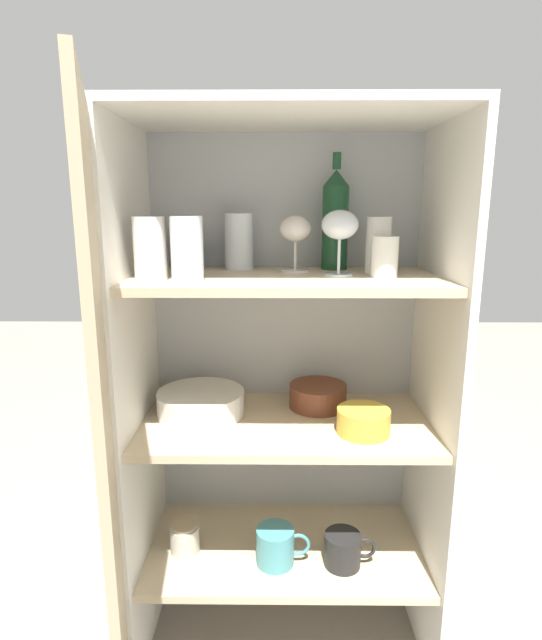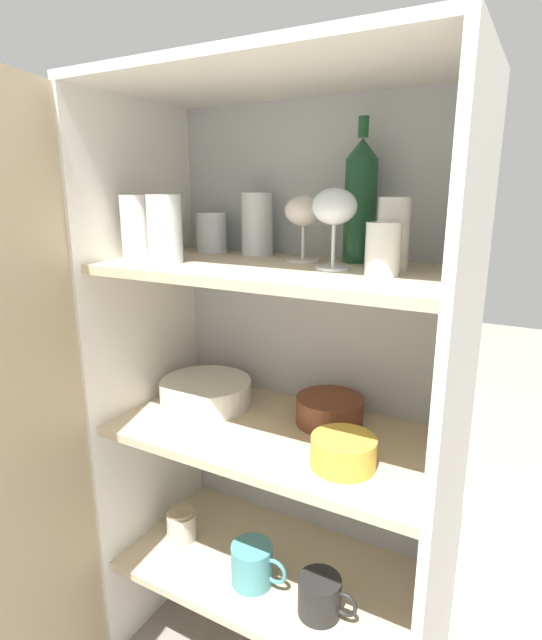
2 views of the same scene
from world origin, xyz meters
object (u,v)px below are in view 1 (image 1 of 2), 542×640
(wine_bottle, at_px, (335,219))
(serving_bowl_small, at_px, (363,420))
(mixing_bowl_large, at_px, (318,395))
(coffee_mug_primary, at_px, (276,546))
(storage_jar, at_px, (185,538))
(plate_stack_white, at_px, (201,403))

(wine_bottle, distance_m, serving_bowl_small, 0.51)
(mixing_bowl_large, bearing_deg, wine_bottle, 45.56)
(coffee_mug_primary, relative_size, storage_jar, 1.74)
(wine_bottle, height_order, coffee_mug_primary, wine_bottle)
(wine_bottle, bearing_deg, mixing_bowl_large, -134.44)
(serving_bowl_small, xyz_separation_m, storage_jar, (-0.45, 0.04, -0.35))
(wine_bottle, xyz_separation_m, mixing_bowl_large, (-0.04, -0.04, -0.46))
(wine_bottle, distance_m, storage_jar, 0.92)
(mixing_bowl_large, height_order, serving_bowl_small, mixing_bowl_large)
(plate_stack_white, height_order, mixing_bowl_large, same)
(wine_bottle, bearing_deg, storage_jar, -158.20)
(serving_bowl_small, height_order, coffee_mug_primary, serving_bowl_small)
(wine_bottle, xyz_separation_m, serving_bowl_small, (0.06, -0.20, -0.46))
(plate_stack_white, height_order, storage_jar, plate_stack_white)
(mixing_bowl_large, bearing_deg, storage_jar, -161.59)
(wine_bottle, height_order, mixing_bowl_large, wine_bottle)
(serving_bowl_small, bearing_deg, plate_stack_white, 165.27)
(plate_stack_white, relative_size, storage_jar, 2.85)
(wine_bottle, height_order, plate_stack_white, wine_bottle)
(plate_stack_white, distance_m, storage_jar, 0.36)
(storage_jar, bearing_deg, serving_bowl_small, -5.40)
(serving_bowl_small, bearing_deg, coffee_mug_primary, 179.69)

